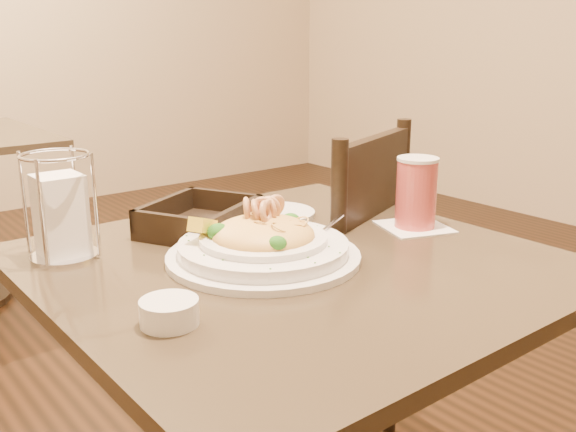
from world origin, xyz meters
TOP-DOWN VIEW (x-y plane):
  - main_table at (0.00, 0.00)m, footprint 0.90×0.90m
  - dining_chair_near at (0.30, 0.25)m, footprint 0.54×0.54m
  - pasta_bowl at (-0.05, 0.03)m, footprint 0.40×0.36m
  - drink_glass at (0.33, -0.01)m, footprint 0.18×0.18m
  - bread_basket at (-0.05, 0.26)m, footprint 0.29×0.27m
  - napkin_caddy at (-0.33, 0.28)m, footprint 0.13×0.13m
  - side_plate at (0.15, 0.26)m, footprint 0.19×0.19m
  - butter_ramekin at (-0.32, -0.10)m, footprint 0.10×0.10m

SIDE VIEW (x-z plane):
  - dining_chair_near at x=0.30m, z-range 0.03..0.96m
  - main_table at x=0.00m, z-range 0.13..0.86m
  - side_plate at x=0.15m, z-range 0.73..0.74m
  - butter_ramekin at x=-0.32m, z-range 0.73..0.77m
  - bread_basket at x=-0.05m, z-range 0.72..0.78m
  - pasta_bowl at x=-0.05m, z-range 0.70..0.82m
  - drink_glass at x=0.33m, z-range 0.73..0.88m
  - napkin_caddy at x=-0.33m, z-range 0.71..0.92m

